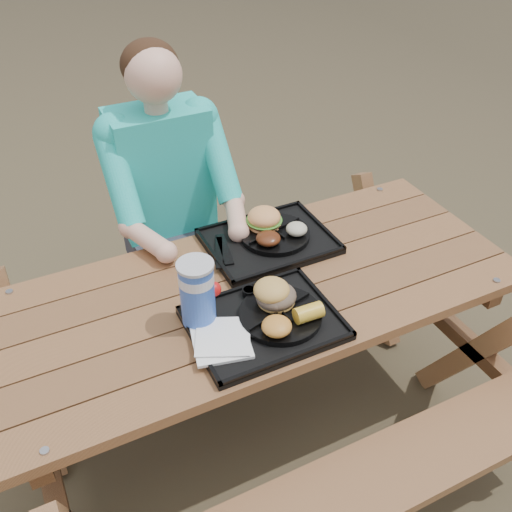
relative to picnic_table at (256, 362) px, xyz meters
name	(u,v)px	position (x,y,z in m)	size (l,w,h in m)	color
ground	(256,423)	(0.00, 0.00, -0.38)	(60.00, 60.00, 0.00)	#999999
picnic_table	(256,362)	(0.00, 0.00, 0.00)	(1.80, 1.49, 0.75)	#999999
tray_near	(264,324)	(-0.06, -0.18, 0.39)	(0.45, 0.35, 0.02)	black
tray_far	(269,242)	(0.15, 0.20, 0.39)	(0.45, 0.35, 0.02)	black
plate_near	(280,315)	(-0.01, -0.19, 0.41)	(0.26, 0.26, 0.02)	black
plate_far	(275,234)	(0.18, 0.21, 0.41)	(0.26, 0.26, 0.02)	black
napkin_stack	(221,341)	(-0.22, -0.21, 0.40)	(0.17, 0.17, 0.02)	white
soda_cup	(197,294)	(-0.24, -0.09, 0.50)	(0.10, 0.10, 0.21)	#1846B7
condiment_bbq	(249,292)	(-0.05, -0.05, 0.41)	(0.04, 0.04, 0.03)	black
condiment_mustard	(266,290)	(0.00, -0.07, 0.41)	(0.05, 0.05, 0.03)	yellow
sandwich	(276,287)	(0.00, -0.14, 0.48)	(0.12, 0.12, 0.12)	gold
mac_cheese	(277,326)	(-0.06, -0.25, 0.44)	(0.09, 0.09, 0.05)	gold
corn_cob	(309,313)	(0.06, -0.25, 0.44)	(0.09, 0.09, 0.05)	yellow
cutlery_far	(224,249)	(-0.02, 0.21, 0.40)	(0.03, 0.18, 0.01)	black
burger	(264,213)	(0.16, 0.26, 0.47)	(0.13, 0.13, 0.11)	#F69E57
baked_beans	(268,238)	(0.12, 0.16, 0.44)	(0.09, 0.09, 0.04)	#572611
potato_salad	(297,229)	(0.24, 0.16, 0.44)	(0.08, 0.08, 0.04)	beige
diner	(169,219)	(-0.08, 0.68, 0.27)	(0.48, 0.84, 1.28)	#1986B4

